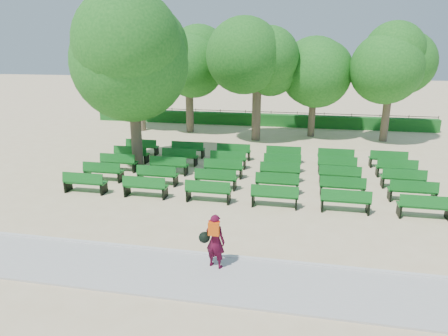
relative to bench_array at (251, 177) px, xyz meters
The scene contains 9 objects.
ground 1.62m from the bench_array, 138.37° to the right, with size 120.00×120.00×0.00m, color beige.
paving 8.56m from the bench_array, 98.10° to the right, with size 30.00×2.20×0.06m, color #B3B2AE.
curb 7.42m from the bench_array, 99.35° to the right, with size 30.00×0.12×0.10m, color silver.
hedge 12.99m from the bench_array, 95.33° to the left, with size 26.00×0.70×0.90m, color #175B1C.
fence 13.38m from the bench_array, 95.17° to the left, with size 26.00×0.10×1.02m, color black, non-canonical shape.
tree_line 9.01m from the bench_array, 97.69° to the left, with size 21.80×6.80×7.04m, color #216B1E, non-canonical shape.
bench_array is the anchor object (origin of this frame).
tree_among 7.77m from the bench_array, behind, with size 5.67×5.67×7.63m.
person 7.97m from the bench_array, 90.00° to the right, with size 0.77×0.52×1.56m.
Camera 1 is at (3.36, -16.43, 5.96)m, focal length 32.00 mm.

